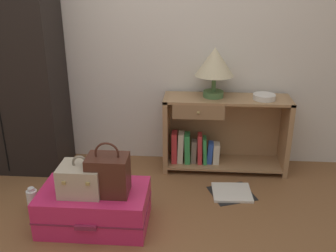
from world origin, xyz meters
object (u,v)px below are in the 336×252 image
bookshelf (218,134)px  bottle (33,202)px  handbag (108,175)px  suitcase_large (95,207)px  wardrobe (3,48)px  table_lamp (215,64)px  open_book_on_floor (232,193)px  train_case (81,179)px  bowl (264,97)px

bookshelf → bottle: bookshelf is taller
handbag → suitcase_large: bearing=167.5°
wardrobe → table_lamp: 1.73m
wardrobe → open_book_on_floor: (1.88, -0.37, -1.05)m
wardrobe → handbag: 1.49m
train_case → handbag: handbag is taller
handbag → bottle: bearing=169.0°
bottle → bookshelf: bearing=31.2°
bookshelf → suitcase_large: bearing=-134.0°
bowl → bottle: bearing=-155.5°
handbag → bottle: handbag is taller
handbag → wardrobe: bearing=139.7°
bowl → suitcase_large: size_ratio=0.25×
suitcase_large → table_lamp: bearing=48.1°
open_book_on_floor → wardrobe: bearing=168.8°
handbag → open_book_on_floor: 1.07m
suitcase_large → train_case: 0.25m
train_case → handbag: (0.18, 0.01, 0.04)m
open_book_on_floor → table_lamp: bearing=109.7°
table_lamp → wardrobe: bearing=-177.5°
wardrobe → bowl: (2.14, 0.03, -0.38)m
bowl → bottle: 1.97m
wardrobe → suitcase_large: wardrobe is taller
train_case → open_book_on_floor: size_ratio=0.69×
bottle → table_lamp: bearing=32.4°
wardrobe → bookshelf: bearing=2.3°
train_case → bowl: bearing=34.8°
handbag → open_book_on_floor: size_ratio=0.92×
bookshelf → handbag: (-0.76, -0.94, 0.08)m
table_lamp → bowl: table_lamp is taller
wardrobe → suitcase_large: 1.54m
wardrobe → handbag: (1.02, -0.86, -0.65)m
train_case → bottle: train_case is taller
bowl → handbag: bowl is taller
table_lamp → handbag: 1.29m
wardrobe → bottle: 1.29m
wardrobe → table_lamp: bearing=2.5°
table_lamp → bowl: (0.42, -0.04, -0.26)m
bookshelf → bowl: (0.36, -0.04, 0.36)m
suitcase_large → handbag: handbag is taller
bookshelf → open_book_on_floor: size_ratio=2.65×
wardrobe → bookshelf: wardrobe is taller
bookshelf → table_lamp: table_lamp is taller
table_lamp → bottle: (-1.30, -0.82, -0.84)m
bookshelf → bottle: (-1.36, -0.82, -0.22)m
bowl → open_book_on_floor: bowl is taller
bookshelf → open_book_on_floor: (0.10, -0.44, -0.31)m
wardrobe → bookshelf: 1.93m
wardrobe → bowl: size_ratio=11.56×
handbag → table_lamp: bearing=53.1°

